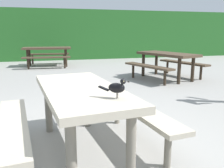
{
  "coord_description": "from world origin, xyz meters",
  "views": [
    {
      "loc": [
        -0.38,
        -2.72,
        1.32
      ],
      "look_at": [
        0.21,
        -0.58,
        0.84
      ],
      "focal_mm": 39.02,
      "sensor_mm": 36.0,
      "label": 1
    }
  ],
  "objects_px": {
    "bird_grackle": "(118,87)",
    "picnic_table_far_centre": "(167,59)",
    "picnic_table_foreground": "(81,103)",
    "picnic_table_mid_left": "(47,52)"
  },
  "relations": [
    {
      "from": "bird_grackle",
      "to": "picnic_table_mid_left",
      "type": "relative_size",
      "value": 0.13
    },
    {
      "from": "bird_grackle",
      "to": "picnic_table_far_centre",
      "type": "relative_size",
      "value": 0.12
    },
    {
      "from": "picnic_table_foreground",
      "to": "picnic_table_mid_left",
      "type": "bearing_deg",
      "value": 92.14
    },
    {
      "from": "picnic_table_foreground",
      "to": "picnic_table_mid_left",
      "type": "distance_m",
      "value": 7.27
    },
    {
      "from": "picnic_table_mid_left",
      "to": "picnic_table_far_centre",
      "type": "xyz_separation_m",
      "value": [
        3.24,
        -3.58,
        0.0
      ]
    },
    {
      "from": "picnic_table_foreground",
      "to": "bird_grackle",
      "type": "distance_m",
      "value": 0.67
    },
    {
      "from": "picnic_table_mid_left",
      "to": "picnic_table_far_centre",
      "type": "relative_size",
      "value": 0.86
    },
    {
      "from": "picnic_table_mid_left",
      "to": "picnic_table_far_centre",
      "type": "height_order",
      "value": "same"
    },
    {
      "from": "picnic_table_mid_left",
      "to": "picnic_table_foreground",
      "type": "bearing_deg",
      "value": -87.86
    },
    {
      "from": "picnic_table_foreground",
      "to": "bird_grackle",
      "type": "xyz_separation_m",
      "value": [
        0.25,
        -0.55,
        0.29
      ]
    }
  ]
}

